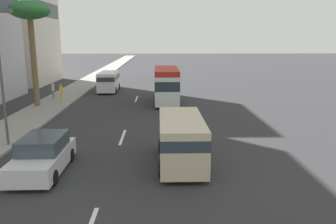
{
  "coord_description": "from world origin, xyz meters",
  "views": [
    {
      "loc": [
        -4.59,
        -2.24,
        5.92
      ],
      "look_at": [
        17.4,
        -2.86,
        1.05
      ],
      "focal_mm": 35.54,
      "sensor_mm": 36.0,
      "label": 1
    }
  ],
  "objects_px": {
    "van_second": "(109,81)",
    "pedestrian_near_lamp": "(53,90)",
    "car_fourth": "(43,155)",
    "palm_tree": "(30,15)",
    "van_third": "(181,138)",
    "street_lamp": "(2,64)",
    "minibus_lead": "(166,84)",
    "pedestrian_mid_block": "(61,92)"
  },
  "relations": [
    {
      "from": "van_second",
      "to": "pedestrian_near_lamp",
      "type": "height_order",
      "value": "van_second"
    },
    {
      "from": "van_second",
      "to": "car_fourth",
      "type": "relative_size",
      "value": 1.12
    },
    {
      "from": "palm_tree",
      "to": "van_third",
      "type": "bearing_deg",
      "value": -139.71
    },
    {
      "from": "van_second",
      "to": "car_fourth",
      "type": "bearing_deg",
      "value": 1.07
    },
    {
      "from": "van_second",
      "to": "street_lamp",
      "type": "xyz_separation_m",
      "value": [
        -19.72,
        2.65,
        3.35
      ]
    },
    {
      "from": "minibus_lead",
      "to": "pedestrian_mid_block",
      "type": "bearing_deg",
      "value": 89.49
    },
    {
      "from": "car_fourth",
      "to": "pedestrian_mid_block",
      "type": "bearing_deg",
      "value": -166.86
    },
    {
      "from": "van_second",
      "to": "palm_tree",
      "type": "distance_m",
      "value": 11.94
    },
    {
      "from": "pedestrian_near_lamp",
      "to": "palm_tree",
      "type": "distance_m",
      "value": 7.62
    },
    {
      "from": "pedestrian_mid_block",
      "to": "palm_tree",
      "type": "height_order",
      "value": "palm_tree"
    },
    {
      "from": "minibus_lead",
      "to": "palm_tree",
      "type": "relative_size",
      "value": 0.76
    },
    {
      "from": "street_lamp",
      "to": "palm_tree",
      "type": "bearing_deg",
      "value": 12.16
    },
    {
      "from": "van_second",
      "to": "street_lamp",
      "type": "height_order",
      "value": "street_lamp"
    },
    {
      "from": "pedestrian_near_lamp",
      "to": "palm_tree",
      "type": "bearing_deg",
      "value": -31.04
    },
    {
      "from": "van_third",
      "to": "pedestrian_mid_block",
      "type": "xyz_separation_m",
      "value": [
        15.71,
        10.16,
        -0.22
      ]
    },
    {
      "from": "pedestrian_near_lamp",
      "to": "palm_tree",
      "type": "relative_size",
      "value": 0.18
    },
    {
      "from": "minibus_lead",
      "to": "pedestrian_near_lamp",
      "type": "xyz_separation_m",
      "value": [
        1.65,
        11.06,
        -0.74
      ]
    },
    {
      "from": "minibus_lead",
      "to": "van_third",
      "type": "distance_m",
      "value": 15.63
    },
    {
      "from": "pedestrian_near_lamp",
      "to": "car_fourth",
      "type": "bearing_deg",
      "value": -9.04
    },
    {
      "from": "van_third",
      "to": "pedestrian_near_lamp",
      "type": "relative_size",
      "value": 3.26
    },
    {
      "from": "van_second",
      "to": "pedestrian_near_lamp",
      "type": "distance_m",
      "value": 7.0
    },
    {
      "from": "minibus_lead",
      "to": "car_fourth",
      "type": "height_order",
      "value": "minibus_lead"
    },
    {
      "from": "van_third",
      "to": "pedestrian_mid_block",
      "type": "distance_m",
      "value": 18.71
    },
    {
      "from": "minibus_lead",
      "to": "street_lamp",
      "type": "bearing_deg",
      "value": 144.88
    },
    {
      "from": "car_fourth",
      "to": "van_third",
      "type": "bearing_deg",
      "value": 97.9
    },
    {
      "from": "van_second",
      "to": "van_third",
      "type": "bearing_deg",
      "value": 16.65
    },
    {
      "from": "car_fourth",
      "to": "street_lamp",
      "type": "xyz_separation_m",
      "value": [
        3.64,
        3.08,
        3.84
      ]
    },
    {
      "from": "van_second",
      "to": "minibus_lead",
      "type": "bearing_deg",
      "value": 42.94
    },
    {
      "from": "pedestrian_mid_block",
      "to": "street_lamp",
      "type": "bearing_deg",
      "value": -100.91
    },
    {
      "from": "minibus_lead",
      "to": "street_lamp",
      "type": "height_order",
      "value": "street_lamp"
    },
    {
      "from": "car_fourth",
      "to": "palm_tree",
      "type": "relative_size",
      "value": 0.5
    },
    {
      "from": "minibus_lead",
      "to": "van_second",
      "type": "bearing_deg",
      "value": 42.94
    },
    {
      "from": "car_fourth",
      "to": "pedestrian_mid_block",
      "type": "relative_size",
      "value": 2.61
    },
    {
      "from": "van_second",
      "to": "van_third",
      "type": "height_order",
      "value": "van_third"
    },
    {
      "from": "car_fourth",
      "to": "pedestrian_near_lamp",
      "type": "xyz_separation_m",
      "value": [
        18.15,
        5.1,
        0.25
      ]
    },
    {
      "from": "minibus_lead",
      "to": "van_second",
      "type": "height_order",
      "value": "minibus_lead"
    },
    {
      "from": "car_fourth",
      "to": "palm_tree",
      "type": "distance_m",
      "value": 17.25
    },
    {
      "from": "van_second",
      "to": "pedestrian_mid_block",
      "type": "bearing_deg",
      "value": -26.88
    },
    {
      "from": "pedestrian_near_lamp",
      "to": "pedestrian_mid_block",
      "type": "relative_size",
      "value": 0.96
    },
    {
      "from": "minibus_lead",
      "to": "pedestrian_mid_block",
      "type": "xyz_separation_m",
      "value": [
        0.09,
        9.83,
        -0.69
      ]
    },
    {
      "from": "minibus_lead",
      "to": "pedestrian_mid_block",
      "type": "relative_size",
      "value": 4.02
    },
    {
      "from": "palm_tree",
      "to": "street_lamp",
      "type": "xyz_separation_m",
      "value": [
        -11.11,
        -2.39,
        -3.22
      ]
    }
  ]
}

